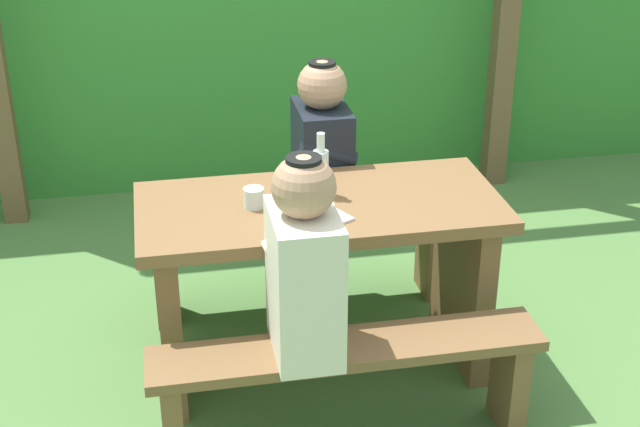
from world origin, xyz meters
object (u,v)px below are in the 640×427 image
(bench_far, at_px, (299,243))
(cell_phone, at_px, (335,215))
(person_black_coat, at_px, (322,148))
(picnic_table, at_px, (320,258))
(drinking_glass, at_px, (254,198))
(bench_near, at_px, (347,374))
(person_white_shirt, at_px, (304,265))
(bottle_left, at_px, (321,170))

(bench_far, height_order, cell_phone, cell_phone)
(person_black_coat, xyz_separation_m, cell_phone, (-0.07, -0.64, -0.01))
(picnic_table, xyz_separation_m, cell_phone, (0.03, -0.14, 0.25))
(picnic_table, xyz_separation_m, drinking_glass, (-0.25, -0.00, 0.28))
(bench_near, bearing_deg, person_black_coat, 83.98)
(picnic_table, bearing_deg, person_white_shirt, -106.59)
(bench_far, relative_size, bottle_left, 5.52)
(person_white_shirt, xyz_separation_m, drinking_glass, (-0.10, 0.50, 0.02))
(person_black_coat, bearing_deg, bench_far, 178.21)
(drinking_glass, relative_size, bottle_left, 0.31)
(person_black_coat, relative_size, bottle_left, 2.84)
(bench_near, distance_m, cell_phone, 0.58)
(person_white_shirt, bearing_deg, bench_far, 81.56)
(bench_far, xyz_separation_m, cell_phone, (0.03, -0.64, 0.45))
(bench_near, xyz_separation_m, bottle_left, (0.02, 0.57, 0.54))
(bottle_left, xyz_separation_m, cell_phone, (0.02, -0.20, -0.10))
(bench_far, bearing_deg, person_white_shirt, -98.44)
(bench_far, bearing_deg, drinking_glass, -116.68)
(picnic_table, height_order, bottle_left, bottle_left)
(person_black_coat, bearing_deg, person_white_shirt, -104.29)
(bench_near, height_order, cell_phone, cell_phone)
(picnic_table, bearing_deg, cell_phone, -76.86)
(bottle_left, bearing_deg, picnic_table, -103.35)
(picnic_table, bearing_deg, drinking_glass, -179.95)
(person_white_shirt, relative_size, cell_phone, 5.14)
(drinking_glass, bearing_deg, picnic_table, 0.05)
(drinking_glass, relative_size, cell_phone, 0.56)
(picnic_table, distance_m, person_black_coat, 0.57)
(picnic_table, relative_size, person_black_coat, 1.95)
(picnic_table, height_order, bench_near, picnic_table)
(bench_near, relative_size, person_white_shirt, 1.95)
(bench_far, xyz_separation_m, person_black_coat, (0.11, -0.00, 0.46))
(person_white_shirt, bearing_deg, cell_phone, 63.61)
(picnic_table, relative_size, bottle_left, 5.52)
(person_black_coat, height_order, cell_phone, person_black_coat)
(person_white_shirt, height_order, drinking_glass, person_white_shirt)
(picnic_table, bearing_deg, bottle_left, 76.65)
(person_white_shirt, xyz_separation_m, bottle_left, (0.16, 0.57, 0.09))
(drinking_glass, distance_m, cell_phone, 0.32)
(person_white_shirt, xyz_separation_m, cell_phone, (0.18, 0.36, -0.01))
(bench_near, bearing_deg, person_white_shirt, 178.73)
(person_white_shirt, distance_m, drinking_glass, 0.51)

